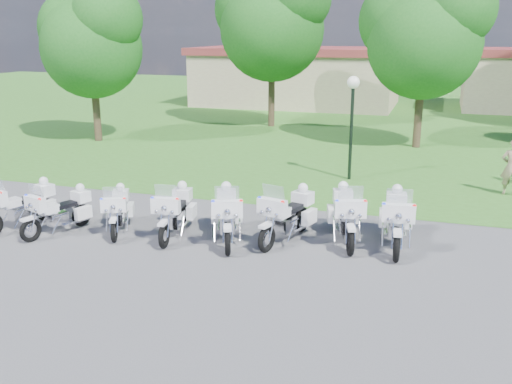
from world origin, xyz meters
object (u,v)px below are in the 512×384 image
(motorcycle_4, at_px, (227,214))
(motorcycle_7, at_px, (396,219))
(bystander_a, at_px, (512,167))
(motorcycle_6, at_px, (346,214))
(lamp_post, at_px, (353,101))
(motorcycle_1, at_px, (60,210))
(motorcycle_5, at_px, (288,214))
(motorcycle_2, at_px, (118,210))
(motorcycle_3, at_px, (175,211))
(motorcycle_0, at_px, (23,204))

(motorcycle_4, bearing_deg, motorcycle_7, 171.02)
(motorcycle_4, height_order, bystander_a, bystander_a)
(motorcycle_6, distance_m, lamp_post, 6.77)
(motorcycle_1, distance_m, motorcycle_5, 6.10)
(motorcycle_7, bearing_deg, lamp_post, -77.01)
(motorcycle_2, xyz_separation_m, motorcycle_7, (7.23, 1.16, 0.12))
(motorcycle_1, xyz_separation_m, motorcycle_4, (4.47, 0.80, 0.08))
(motorcycle_1, xyz_separation_m, motorcycle_3, (3.02, 0.76, 0.04))
(bystander_a, bearing_deg, lamp_post, -2.67)
(motorcycle_6, bearing_deg, motorcycle_2, -5.03)
(motorcycle_4, relative_size, motorcycle_7, 0.93)
(motorcycle_5, bearing_deg, motorcycle_2, 24.60)
(motorcycle_3, bearing_deg, motorcycle_5, -178.35)
(motorcycle_1, bearing_deg, motorcycle_0, 16.88)
(motorcycle_4, bearing_deg, motorcycle_6, 176.22)
(motorcycle_6, bearing_deg, bystander_a, -143.08)
(motorcycle_0, height_order, motorcycle_7, motorcycle_7)
(motorcycle_2, bearing_deg, motorcycle_7, 165.75)
(motorcycle_3, distance_m, lamp_post, 8.39)
(motorcycle_4, distance_m, motorcycle_5, 1.57)
(motorcycle_0, relative_size, lamp_post, 0.61)
(lamp_post, bearing_deg, motorcycle_6, -81.94)
(motorcycle_1, distance_m, motorcycle_6, 7.58)
(motorcycle_3, xyz_separation_m, motorcycle_4, (1.45, 0.04, 0.04))
(motorcycle_0, distance_m, motorcycle_7, 10.02)
(motorcycle_1, relative_size, motorcycle_6, 0.87)
(motorcycle_2, xyz_separation_m, bystander_a, (10.42, 7.07, 0.34))
(lamp_post, bearing_deg, motorcycle_2, -123.94)
(motorcycle_2, bearing_deg, bystander_a, -169.20)
(motorcycle_3, height_order, bystander_a, bystander_a)
(motorcycle_2, xyz_separation_m, motorcycle_5, (4.54, 0.73, 0.10))
(motorcycle_0, height_order, motorcycle_3, motorcycle_3)
(motorcycle_1, bearing_deg, motorcycle_3, -147.35)
(motorcycle_1, relative_size, motorcycle_7, 0.83)
(motorcycle_3, bearing_deg, motorcycle_0, 0.65)
(motorcycle_0, relative_size, motorcycle_2, 1.14)
(motorcycle_2, height_order, motorcycle_6, motorcycle_6)
(motorcycle_0, height_order, motorcycle_4, motorcycle_4)
(motorcycle_1, distance_m, motorcycle_3, 3.11)
(motorcycle_6, distance_m, bystander_a, 7.41)
(motorcycle_1, relative_size, bystander_a, 1.13)
(motorcycle_2, relative_size, motorcycle_4, 0.84)
(motorcycle_0, bearing_deg, bystander_a, -134.11)
(motorcycle_4, xyz_separation_m, motorcycle_6, (2.91, 0.93, 0.00))
(motorcycle_3, height_order, motorcycle_6, motorcycle_6)
(motorcycle_0, distance_m, motorcycle_6, 8.77)
(motorcycle_1, height_order, motorcycle_3, motorcycle_3)
(motorcycle_0, bearing_deg, motorcycle_5, -154.26)
(motorcycle_4, bearing_deg, lamp_post, -126.95)
(motorcycle_6, relative_size, bystander_a, 1.30)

